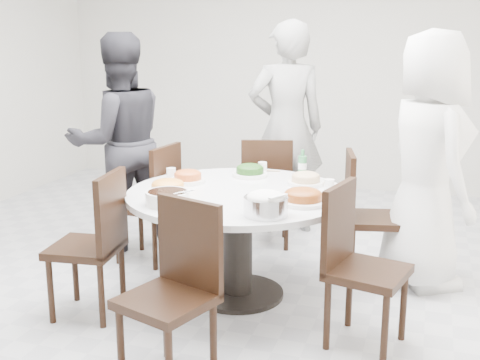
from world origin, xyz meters
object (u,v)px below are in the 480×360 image
(chair_se, at_px, (368,268))
(diner_left, at_px, (119,142))
(dining_table, at_px, (238,244))
(diner_middle, at_px, (286,128))
(rice_bowl, at_px, (266,206))
(chair_ne, at_px, (374,216))
(chair_n, at_px, (266,191))
(beverage_bottle, at_px, (302,164))
(diner_right, at_px, (427,161))
(chair_s, at_px, (166,297))
(chair_nw, at_px, (146,203))
(soup_bowl, at_px, (168,198))
(chair_sw, at_px, (85,244))

(chair_se, relative_size, diner_left, 0.53)
(dining_table, distance_m, chair_se, 1.02)
(diner_middle, height_order, rice_bowl, diner_middle)
(chair_ne, xyz_separation_m, chair_n, (-0.96, 0.48, 0.00))
(diner_left, distance_m, beverage_bottle, 1.61)
(dining_table, height_order, diner_right, diner_right)
(dining_table, relative_size, chair_s, 1.58)
(chair_nw, xyz_separation_m, soup_bowl, (0.59, -0.87, 0.32))
(chair_nw, xyz_separation_m, chair_sw, (0.06, -1.00, 0.00))
(chair_ne, xyz_separation_m, chair_s, (-0.88, -1.75, 0.00))
(diner_middle, bearing_deg, dining_table, 66.39)
(chair_n, distance_m, chair_sw, 1.83)
(chair_sw, distance_m, diner_left, 1.41)
(dining_table, distance_m, diner_right, 1.46)
(chair_ne, relative_size, rice_bowl, 3.65)
(chair_sw, distance_m, chair_s, 1.00)
(chair_n, distance_m, diner_left, 1.31)
(chair_s, relative_size, rice_bowl, 3.65)
(dining_table, height_order, chair_n, chair_n)
(chair_nw, relative_size, rice_bowl, 3.65)
(diner_left, distance_m, rice_bowl, 1.99)
(chair_nw, relative_size, chair_sw, 1.00)
(dining_table, xyz_separation_m, chair_sw, (-0.84, -0.56, 0.10))
(chair_ne, bearing_deg, chair_n, 50.93)
(chair_sw, xyz_separation_m, diner_right, (2.05, 1.19, 0.44))
(chair_sw, relative_size, chair_se, 1.00)
(chair_nw, height_order, diner_middle, diner_middle)
(chair_n, xyz_separation_m, soup_bowl, (-0.22, -1.53, 0.32))
(chair_se, height_order, diner_right, diner_right)
(chair_s, distance_m, diner_middle, 2.71)
(chair_n, xyz_separation_m, beverage_bottle, (0.43, -0.58, 0.38))
(chair_n, relative_size, diner_middle, 0.50)
(rice_bowl, bearing_deg, chair_n, 105.06)
(dining_table, xyz_separation_m, soup_bowl, (-0.32, -0.43, 0.42))
(diner_middle, xyz_separation_m, soup_bowl, (-0.29, -1.96, -0.16))
(chair_se, bearing_deg, diner_middle, 39.84)
(chair_sw, bearing_deg, beverage_bottle, 126.07)
(chair_nw, height_order, soup_bowl, chair_nw)
(dining_table, distance_m, chair_ne, 1.07)
(diner_middle, bearing_deg, chair_ne, 109.60)
(chair_ne, distance_m, diner_right, 0.56)
(chair_se, relative_size, diner_middle, 0.50)
(chair_se, relative_size, soup_bowl, 3.43)
(chair_sw, bearing_deg, diner_right, 113.55)
(chair_s, xyz_separation_m, rice_bowl, (0.35, 0.66, 0.33))
(chair_ne, height_order, chair_n, same)
(chair_ne, xyz_separation_m, rice_bowl, (-0.54, -1.10, 0.33))
(chair_ne, bearing_deg, dining_table, 113.37)
(chair_s, bearing_deg, rice_bowl, 81.14)
(chair_se, bearing_deg, rice_bowl, 108.01)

